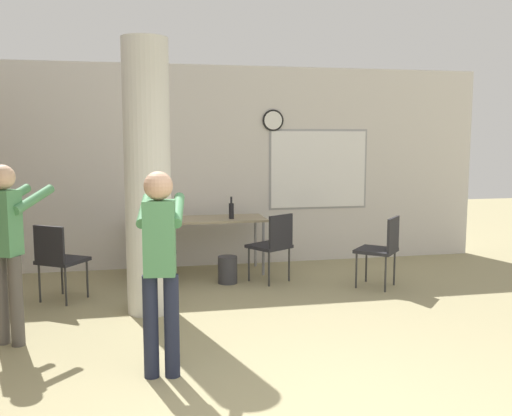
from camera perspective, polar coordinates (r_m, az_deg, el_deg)
wall_back at (r=8.07m, az=-4.34°, el=4.13°), size 8.00×0.15×2.80m
support_pillar at (r=5.92m, az=-10.78°, el=2.92°), size 0.47×0.47×2.80m
folding_table at (r=7.59m, az=-5.92°, el=-1.43°), size 1.81×0.64×0.74m
bottle_on_table at (r=7.52m, az=-2.48°, el=-0.23°), size 0.07×0.07×0.29m
waste_bin at (r=7.17m, az=-2.86°, el=-6.19°), size 0.24×0.24×0.34m
chair_mid_room at (r=7.05m, az=12.48°, el=-3.75°), size 0.62×0.62×0.87m
chair_table_left at (r=7.02m, az=-9.89°, el=-3.73°), size 0.46×0.46×0.87m
chair_table_right at (r=7.14m, az=1.72°, el=-3.45°), size 0.61×0.61×0.87m
chair_near_pillar at (r=6.67m, az=-19.17°, el=-4.61°), size 0.61×0.61×0.87m
person_watching_back at (r=5.40m, az=-23.59°, el=-2.93°), size 0.54×0.64×1.59m
person_playing_front at (r=4.35m, az=-9.57°, el=-4.88°), size 0.40×0.64×1.57m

